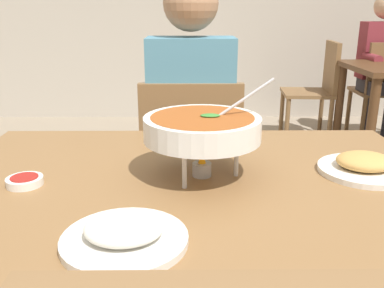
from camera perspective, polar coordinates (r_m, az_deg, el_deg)
The scene contains 10 objects.
dining_table_main at distance 1.13m, azimuth 0.06°, elevation -9.86°, with size 1.32×0.93×0.76m.
chair_diner_main at distance 1.87m, azimuth -0.15°, elevation -3.07°, with size 0.44×0.44×0.90m.
diner_main at distance 1.83m, azimuth -0.16°, elevation 4.20°, with size 0.40×0.45×1.31m.
curry_bowl at distance 1.07m, azimuth 1.40°, elevation 2.08°, with size 0.33×0.30×0.26m.
rice_plate at distance 0.81m, azimuth -9.15°, elevation -11.93°, with size 0.24×0.24×0.06m.
appetizer_plate at distance 1.22m, azimuth 22.29°, elevation -2.74°, with size 0.24×0.24×0.06m.
sauce_dish at distance 1.13m, azimuth -21.73°, elevation -4.66°, with size 0.09×0.09×0.02m.
chair_bg_middle at distance 4.25m, azimuth 24.57°, elevation 7.22°, with size 0.45×0.45×0.90m.
chair_bg_corner at distance 4.07m, azimuth 16.69°, elevation 7.67°, with size 0.47×0.47×0.90m.
patron_bg_middle at distance 4.22m, azimuth 24.32°, elevation 10.44°, with size 0.40×0.45×1.31m.
Camera 1 is at (-0.01, -1.00, 1.18)m, focal length 39.36 mm.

